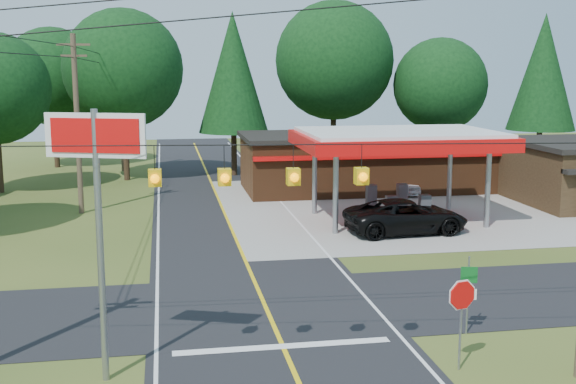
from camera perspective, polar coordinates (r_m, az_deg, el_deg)
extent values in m
plane|color=#3A4D1B|center=(25.19, -1.77, -9.13)|extent=(120.00, 120.00, 0.00)
cube|color=black|center=(25.19, -1.77, -9.11)|extent=(8.00, 120.00, 0.02)
cube|color=black|center=(25.19, -1.77, -9.10)|extent=(70.00, 7.00, 0.02)
cube|color=yellow|center=(25.18, -1.77, -9.08)|extent=(0.15, 110.00, 0.00)
cylinder|color=gray|center=(35.62, 3.79, -0.02)|extent=(0.28, 0.28, 4.20)
cylinder|color=gray|center=(40.43, 2.12, 1.18)|extent=(0.28, 0.28, 4.20)
cylinder|color=gray|center=(38.28, 15.51, 0.34)|extent=(0.28, 0.28, 4.20)
cylinder|color=gray|center=(42.80, 12.66, 1.43)|extent=(0.28, 0.28, 4.20)
cube|color=red|center=(38.80, 8.72, 4.06)|extent=(10.60, 7.40, 0.70)
cube|color=white|center=(38.76, 8.73, 4.65)|extent=(10.00, 7.00, 0.25)
cube|color=#9E9B93|center=(37.78, 9.42, -2.60)|extent=(3.20, 0.90, 0.22)
cube|color=#3F3F44|center=(37.33, 8.15, -1.43)|extent=(0.55, 0.45, 1.50)
cube|color=#3F3F44|center=(37.92, 10.74, -1.33)|extent=(0.55, 0.45, 1.50)
cube|color=#9E9B93|center=(41.12, 7.77, -1.54)|extent=(3.20, 0.90, 0.22)
cube|color=#3F3F44|center=(40.70, 6.59, -0.46)|extent=(0.55, 0.45, 1.50)
cube|color=#3F3F44|center=(41.24, 8.99, -0.38)|extent=(0.55, 0.45, 1.50)
cube|color=#583119|center=(48.88, 6.03, 2.23)|extent=(16.00, 7.00, 3.50)
cube|color=black|center=(48.67, 6.07, 4.45)|extent=(16.40, 7.40, 0.30)
cube|color=red|center=(45.34, 7.30, 2.82)|extent=(16.00, 0.50, 0.25)
cylinder|color=#473828|center=(41.97, -16.31, 5.10)|extent=(0.30, 0.30, 10.00)
cube|color=#473828|center=(41.86, -16.61, 11.11)|extent=(1.80, 0.12, 0.12)
cube|color=#473828|center=(41.85, -16.56, 10.29)|extent=(1.40, 0.12, 0.12)
cylinder|color=#473828|center=(58.77, -13.04, 6.25)|extent=(0.30, 0.30, 9.50)
cube|color=gold|center=(18.09, -10.47, 1.12)|extent=(0.32, 0.32, 0.42)
cube|color=gold|center=(17.95, -5.05, 1.18)|extent=(0.32, 0.32, 0.42)
cube|color=gold|center=(17.98, 0.42, 1.23)|extent=(0.32, 0.32, 0.42)
cube|color=gold|center=(18.16, 5.82, 1.27)|extent=(0.32, 0.32, 0.42)
cylinder|color=#332316|center=(53.97, -12.68, 3.39)|extent=(0.44, 0.44, 4.68)
sphere|color=black|center=(53.65, -12.92, 9.47)|extent=(8.58, 8.58, 8.58)
cylinder|color=#332316|center=(55.18, -4.29, 3.55)|extent=(0.44, 0.44, 4.32)
cone|color=black|center=(54.85, -4.37, 9.42)|extent=(5.28, 5.28, 9.00)
cylinder|color=#332316|center=(57.44, 3.59, 4.17)|extent=(0.44, 0.44, 5.04)
sphere|color=black|center=(57.16, 3.66, 10.33)|extent=(9.24, 9.24, 9.24)
cylinder|color=#332316|center=(58.01, 11.77, 3.50)|extent=(0.44, 0.44, 3.96)
sphere|color=black|center=(57.69, 11.94, 8.29)|extent=(7.26, 7.26, 7.26)
cylinder|color=#332316|center=(60.51, 19.20, 3.59)|extent=(0.44, 0.44, 4.32)
cone|color=black|center=(60.21, 19.51, 8.93)|extent=(5.28, 5.28, 9.00)
cylinder|color=#332316|center=(62.49, -17.85, 3.85)|extent=(0.44, 0.44, 4.32)
sphere|color=black|center=(62.20, -18.11, 8.69)|extent=(7.92, 7.92, 7.92)
imported|color=black|center=(36.36, 9.33, -1.93)|extent=(6.53, 6.53, 1.70)
imported|color=white|center=(47.74, 8.98, 0.71)|extent=(4.30, 4.30, 1.40)
cylinder|color=gray|center=(19.22, -14.61, -4.35)|extent=(0.18, 0.18, 7.17)
cube|color=white|center=(18.74, -15.00, 4.34)|extent=(2.53, 0.98, 1.13)
cube|color=red|center=(18.69, -15.01, 4.33)|extent=(2.22, 0.85, 0.87)
cylinder|color=gray|center=(20.48, 13.48, -10.36)|extent=(0.07, 0.07, 2.43)
cylinder|color=gray|center=(23.13, 14.01, -7.94)|extent=(0.06, 0.06, 2.49)
cube|color=#0C591E|center=(22.91, 14.12, -6.37)|extent=(0.50, 0.15, 0.51)
cube|color=white|center=(23.08, 14.05, -7.85)|extent=(0.50, 0.15, 0.34)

